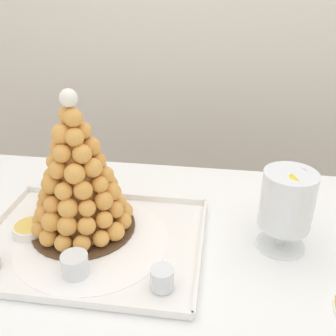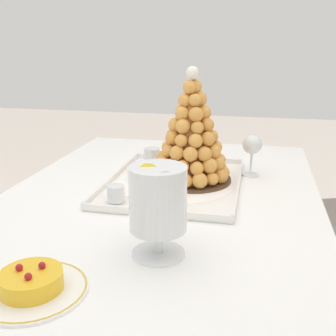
{
  "view_description": "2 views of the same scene",
  "coord_description": "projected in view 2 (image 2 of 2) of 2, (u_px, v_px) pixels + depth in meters",
  "views": [
    {
      "loc": [
        0.07,
        -0.72,
        1.38
      ],
      "look_at": [
        -0.04,
        0.04,
        0.99
      ],
      "focal_mm": 41.56,
      "sensor_mm": 36.0,
      "label": 1
    },
    {
      "loc": [
        1.05,
        0.28,
        1.23
      ],
      "look_at": [
        -0.1,
        0.03,
        0.87
      ],
      "focal_mm": 44.67,
      "sensor_mm": 36.0,
      "label": 2
    }
  ],
  "objects": [
    {
      "name": "dessert_cup_centre",
      "position": [
        116.0,
        194.0,
        1.21
      ],
      "size": [
        0.05,
        0.05,
        0.05
      ],
      "color": "silver",
      "rests_on": "serving_tray"
    },
    {
      "name": "serving_tray",
      "position": [
        174.0,
        183.0,
        1.37
      ],
      "size": [
        0.55,
        0.42,
        0.02
      ],
      "color": "white",
      "rests_on": "buffet_table"
    },
    {
      "name": "wine_glass",
      "position": [
        252.0,
        146.0,
        1.44
      ],
      "size": [
        0.07,
        0.07,
        0.14
      ],
      "color": "silver",
      "rests_on": "buffet_table"
    },
    {
      "name": "buffet_table",
      "position": [
        149.0,
        241.0,
        1.2
      ],
      "size": [
        1.68,
        0.97,
        0.77
      ],
      "color": "brown",
      "rests_on": "ground_plane"
    },
    {
      "name": "croquembouche",
      "position": [
        192.0,
        137.0,
        1.35
      ],
      "size": [
        0.27,
        0.27,
        0.37
      ],
      "color": "#4C331E",
      "rests_on": "serving_tray"
    },
    {
      "name": "dessert_cup_left",
      "position": [
        152.0,
        156.0,
        1.58
      ],
      "size": [
        0.06,
        0.06,
        0.06
      ],
      "color": "silver",
      "rests_on": "serving_tray"
    },
    {
      "name": "creme_brulee_ramekin",
      "position": [
        185.0,
        165.0,
        1.52
      ],
      "size": [
        0.09,
        0.09,
        0.03
      ],
      "color": "white",
      "rests_on": "serving_tray"
    },
    {
      "name": "fruit_tart_plate",
      "position": [
        32.0,
        285.0,
        0.79
      ],
      "size": [
        0.21,
        0.21,
        0.05
      ],
      "color": "white",
      "rests_on": "buffet_table"
    },
    {
      "name": "dessert_cup_mid_left",
      "position": [
        139.0,
        174.0,
        1.39
      ],
      "size": [
        0.06,
        0.06,
        0.05
      ],
      "color": "silver",
      "rests_on": "serving_tray"
    },
    {
      "name": "macaron_goblet",
      "position": [
        158.0,
        200.0,
        0.89
      ],
      "size": [
        0.13,
        0.13,
        0.21
      ],
      "color": "white",
      "rests_on": "buffet_table"
    }
  ]
}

